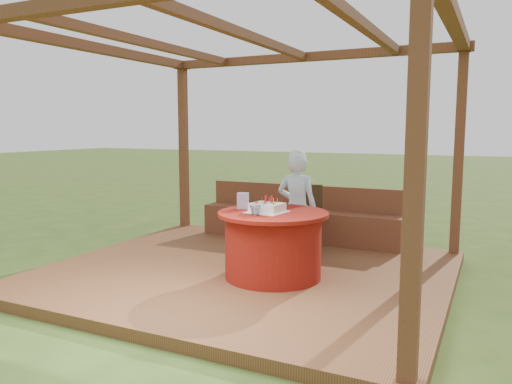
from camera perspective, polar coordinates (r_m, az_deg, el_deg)
ground at (r=5.96m, az=-1.06°, el=-9.86°), size 60.00×60.00×0.00m
deck at (r=5.94m, az=-1.07°, el=-9.30°), size 4.50×4.00×0.12m
pergola at (r=5.73m, az=-1.12°, el=13.80°), size 4.50×4.00×2.72m
bench at (r=7.40m, az=4.98°, el=-3.43°), size 3.00×0.42×0.80m
table at (r=5.51m, az=1.97°, el=-5.98°), size 1.21×1.21×0.73m
chair at (r=6.69m, az=5.67°, el=-2.59°), size 0.54×0.54×0.89m
elderly_woman at (r=6.09m, az=4.70°, el=-1.60°), size 0.51×0.35×1.39m
birthday_cake at (r=5.40m, az=1.28°, el=-1.78°), size 0.43×0.43×0.18m
gift_bag at (r=5.64m, az=-1.51°, el=-1.01°), size 0.15×0.12×0.18m
drinking_glass at (r=5.21m, az=-0.09°, el=-2.12°), size 0.14×0.14×0.10m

